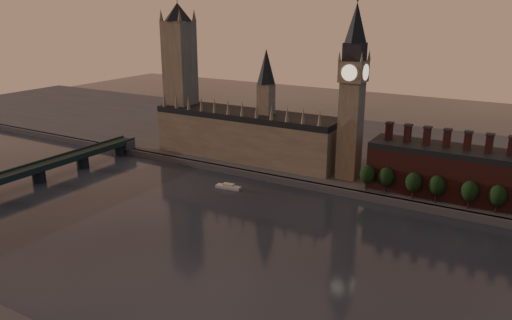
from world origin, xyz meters
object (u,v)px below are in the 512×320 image
at_px(westminster_bridge, 9,180).
at_px(victoria_tower, 180,72).
at_px(river_boat, 228,187).
at_px(big_ben, 353,91).

bearing_deg(westminster_bridge, victoria_tower, 73.44).
relative_size(westminster_bridge, river_boat, 12.69).
height_order(victoria_tower, westminster_bridge, victoria_tower).
distance_m(westminster_bridge, river_boat, 127.46).
distance_m(victoria_tower, westminster_bridge, 133.21).
height_order(westminster_bridge, river_boat, westminster_bridge).
height_order(victoria_tower, river_boat, victoria_tower).
relative_size(victoria_tower, westminster_bridge, 0.54).
xyz_separation_m(westminster_bridge, river_boat, (107.15, 68.74, -6.26)).
bearing_deg(westminster_bridge, big_ben, 34.33).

